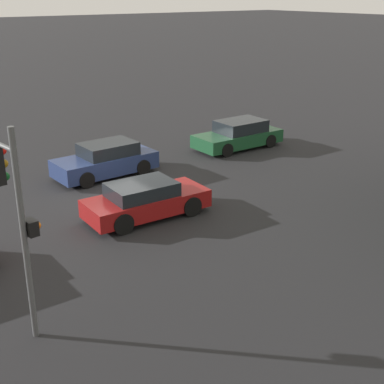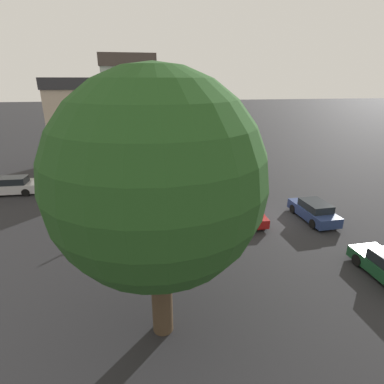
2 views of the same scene
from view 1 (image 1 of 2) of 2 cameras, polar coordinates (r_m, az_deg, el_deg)
ground_plane at (r=20.88m, az=-7.80°, el=-0.44°), size 300.00×300.00×0.00m
traffic_signal at (r=12.22m, az=-18.69°, el=-0.71°), size 0.71×2.19×4.94m
crossing_car_0 at (r=18.65m, az=-4.98°, el=-0.87°), size 4.40×1.97×1.30m
crossing_car_1 at (r=27.07m, az=4.98°, el=6.08°), size 4.57×1.98×1.40m
crossing_car_2 at (r=23.08m, az=-9.17°, el=3.36°), size 4.41×2.04×1.44m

